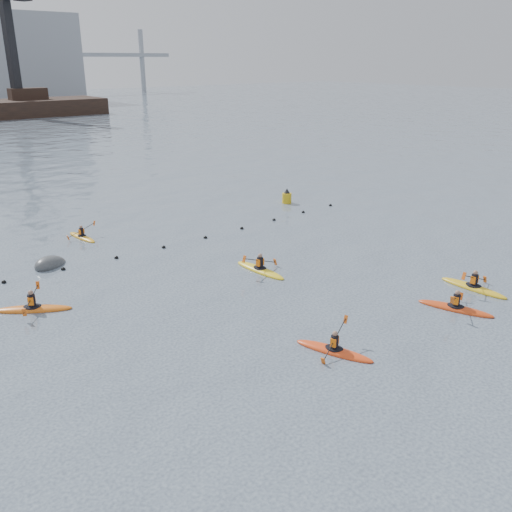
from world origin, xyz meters
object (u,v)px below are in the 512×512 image
at_px(kayaker_4, 455,308).
at_px(nav_buoy, 287,198).
at_px(kayaker_1, 473,287).
at_px(mooring_buoy, 51,265).
at_px(kayaker_2, 33,308).
at_px(kayaker_0, 334,350).
at_px(kayaker_3, 260,269).
at_px(kayaker_5, 82,237).

distance_m(kayaker_4, nav_buoy, 20.38).
relative_size(kayaker_1, mooring_buoy, 1.61).
xyz_separation_m(kayaker_1, mooring_buoy, (-14.88, 16.50, -0.11)).
height_order(kayaker_2, mooring_buoy, kayaker_2).
xyz_separation_m(kayaker_0, kayaker_4, (7.02, -0.90, 0.00)).
xyz_separation_m(kayaker_3, nav_buoy, (10.97, 9.84, 0.30)).
relative_size(kayaker_4, mooring_buoy, 1.57).
bearing_deg(nav_buoy, kayaker_5, 173.88).
distance_m(mooring_buoy, nav_buoy, 19.37).
distance_m(kayaker_0, kayaker_4, 7.08).
distance_m(kayaker_1, kayaker_5, 23.16).
bearing_deg(kayaker_3, kayaker_2, 162.22).
bearing_deg(mooring_buoy, kayaker_3, -43.93).
xyz_separation_m(kayaker_1, kayaker_4, (-2.80, -0.73, -0.00)).
bearing_deg(kayaker_2, kayaker_0, -111.28).
bearing_deg(kayaker_1, kayaker_2, 146.26).
distance_m(kayaker_2, kayaker_3, 11.32).
bearing_deg(kayaker_1, kayaker_3, 126.88).
height_order(kayaker_0, kayaker_3, kayaker_3).
bearing_deg(mooring_buoy, nav_buoy, 5.45).
bearing_deg(kayaker_4, kayaker_5, -85.68).
height_order(kayaker_1, kayaker_2, kayaker_1).
relative_size(kayaker_1, kayaker_5, 1.16).
bearing_deg(kayaker_2, mooring_buoy, 6.84).
bearing_deg(kayaker_3, kayaker_1, -55.51).
distance_m(kayaker_1, kayaker_4, 2.89).
relative_size(kayaker_2, kayaker_3, 0.91).
bearing_deg(kayaker_1, nav_buoy, 75.67).
relative_size(kayaker_5, nav_buoy, 2.23).
relative_size(kayaker_3, nav_buoy, 2.68).
bearing_deg(kayaker_2, nav_buoy, -38.21).
bearing_deg(kayaker_0, kayaker_5, 75.78).
xyz_separation_m(kayaker_5, mooring_buoy, (-3.28, -3.55, -0.09)).
height_order(kayaker_0, kayaker_5, kayaker_0).
distance_m(kayaker_0, kayaker_1, 9.82).
relative_size(kayaker_0, kayaker_3, 0.91).
xyz_separation_m(kayaker_4, kayaker_5, (-8.79, 20.78, -0.01)).
xyz_separation_m(kayaker_0, kayaker_2, (-7.71, 11.17, 0.01)).
bearing_deg(kayaker_4, kayaker_0, -25.92).
bearing_deg(mooring_buoy, kayaker_5, 47.26).
bearing_deg(kayaker_3, nav_buoy, 38.64).
distance_m(kayaker_1, kayaker_3, 10.74).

